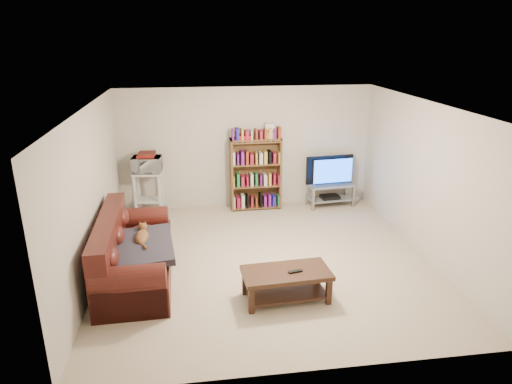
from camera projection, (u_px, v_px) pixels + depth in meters
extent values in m
plane|color=beige|center=(266.00, 260.00, 7.12)|extent=(5.00, 5.00, 0.00)
plane|color=white|center=(267.00, 106.00, 6.33)|extent=(5.00, 5.00, 0.00)
plane|color=beige|center=(246.00, 148.00, 9.06)|extent=(5.00, 0.00, 5.00)
plane|color=beige|center=(308.00, 270.00, 4.39)|extent=(5.00, 0.00, 5.00)
plane|color=beige|center=(91.00, 196.00, 6.40)|extent=(0.00, 5.00, 5.00)
plane|color=beige|center=(426.00, 181.00, 7.05)|extent=(0.00, 5.00, 5.00)
cube|color=#451712|center=(137.00, 264.00, 6.56)|extent=(1.02, 2.23, 0.42)
cube|color=#451712|center=(110.00, 249.00, 6.41)|extent=(0.32, 2.21, 0.92)
cube|color=#451712|center=(130.00, 298.00, 5.62)|extent=(0.91, 0.27, 0.54)
cube|color=#451712|center=(141.00, 233.00, 7.45)|extent=(0.91, 0.27, 0.54)
cube|color=#2F2B37|center=(141.00, 247.00, 6.32)|extent=(0.97, 1.19, 0.19)
cube|color=#331D11|center=(286.00, 273.00, 5.97)|extent=(1.18, 0.65, 0.06)
cube|color=#331D11|center=(286.00, 292.00, 6.06)|extent=(1.06, 0.58, 0.03)
cube|color=#331D11|center=(251.00, 301.00, 5.73)|extent=(0.07, 0.07, 0.36)
cube|color=#331D11|center=(329.00, 292.00, 5.93)|extent=(0.07, 0.07, 0.36)
cube|color=#331D11|center=(245.00, 282.00, 6.15)|extent=(0.07, 0.07, 0.36)
cube|color=#331D11|center=(317.00, 275.00, 6.35)|extent=(0.07, 0.07, 0.36)
cube|color=black|center=(295.00, 271.00, 5.93)|extent=(0.19, 0.09, 0.02)
cube|color=#999EA3|center=(331.00, 185.00, 9.24)|extent=(0.96, 0.51, 0.03)
cube|color=#999EA3|center=(330.00, 199.00, 9.34)|extent=(0.91, 0.48, 0.02)
cube|color=gray|center=(313.00, 200.00, 9.05)|extent=(0.05, 0.05, 0.46)
cube|color=gray|center=(353.00, 196.00, 9.25)|extent=(0.05, 0.05, 0.46)
cube|color=gray|center=(307.00, 194.00, 9.38)|extent=(0.05, 0.05, 0.46)
cube|color=gray|center=(346.00, 191.00, 9.58)|extent=(0.05, 0.05, 0.46)
imported|color=black|center=(331.00, 171.00, 9.14)|extent=(1.00, 0.23, 0.57)
cube|color=black|center=(330.00, 197.00, 9.33)|extent=(0.39, 0.30, 0.06)
cube|color=brown|center=(232.00, 175.00, 8.94)|extent=(0.04, 0.31, 1.44)
cube|color=brown|center=(279.00, 173.00, 9.08)|extent=(0.04, 0.31, 1.44)
cube|color=brown|center=(256.00, 139.00, 8.78)|extent=(1.00, 0.33, 0.03)
cube|color=maroon|center=(244.00, 137.00, 8.73)|extent=(0.29, 0.23, 0.08)
cube|color=silver|center=(148.00, 173.00, 8.65)|extent=(0.58, 0.44, 0.04)
cube|color=silver|center=(150.00, 200.00, 8.83)|extent=(0.52, 0.40, 0.03)
cube|color=silver|center=(136.00, 197.00, 8.64)|extent=(0.05, 0.05, 0.83)
cube|color=silver|center=(160.00, 197.00, 8.66)|extent=(0.05, 0.05, 0.83)
cube|color=silver|center=(139.00, 192.00, 8.94)|extent=(0.05, 0.05, 0.83)
cube|color=silver|center=(163.00, 192.00, 8.96)|extent=(0.05, 0.05, 0.83)
imported|color=silver|center=(147.00, 164.00, 8.60)|extent=(0.57, 0.41, 0.30)
cube|color=maroon|center=(146.00, 156.00, 8.54)|extent=(0.34, 0.30, 0.05)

